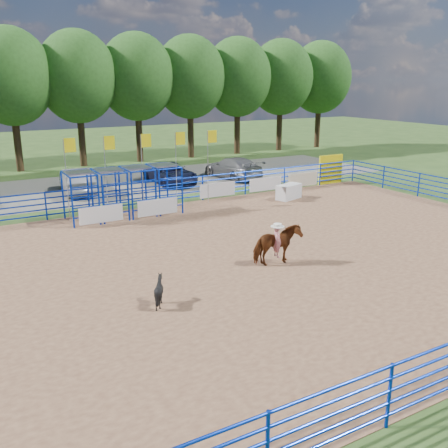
{
  "coord_description": "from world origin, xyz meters",
  "views": [
    {
      "loc": [
        -10.26,
        -15.98,
        6.95
      ],
      "look_at": [
        -0.64,
        1.0,
        1.3
      ],
      "focal_mm": 40.0,
      "sensor_mm": 36.0,
      "label": 1
    }
  ],
  "objects": [
    {
      "name": "arena_dirt",
      "position": [
        0.0,
        0.0,
        0.01
      ],
      "size": [
        30.0,
        20.0,
        0.02
      ],
      "primitive_type": "cube",
      "color": "#926849",
      "rests_on": "ground"
    },
    {
      "name": "gravel_strip",
      "position": [
        0.0,
        17.0,
        0.01
      ],
      "size": [
        40.0,
        10.0,
        0.01
      ],
      "primitive_type": "cube",
      "color": "slate",
      "rests_on": "ground"
    },
    {
      "name": "announcer_table",
      "position": [
        7.66,
        7.71,
        0.46
      ],
      "size": [
        1.82,
        1.26,
        0.88
      ],
      "primitive_type": "cube",
      "rotation": [
        0.0,
        0.0,
        0.32
      ],
      "color": "silver",
      "rests_on": "arena_dirt"
    },
    {
      "name": "calf",
      "position": [
        -4.84,
        -2.22,
        0.49
      ],
      "size": [
        1.05,
        0.99,
        0.94
      ],
      "primitive_type": "imported",
      "rotation": [
        0.0,
        0.0,
        1.91
      ],
      "color": "black",
      "rests_on": "arena_dirt"
    },
    {
      "name": "car_c",
      "position": [
        3.34,
        15.56,
        0.72
      ],
      "size": [
        2.39,
        5.14,
        1.42
      ],
      "primitive_type": "imported",
      "rotation": [
        0.0,
        0.0,
        0.01
      ],
      "color": "black",
      "rests_on": "gravel_strip"
    },
    {
      "name": "horse_and_rider",
      "position": [
        0.55,
        -1.07,
        0.87
      ],
      "size": [
        1.92,
        0.96,
        2.27
      ],
      "color": "brown",
      "rests_on": "arena_dirt"
    },
    {
      "name": "car_b",
      "position": [
        -3.02,
        15.79,
        0.81
      ],
      "size": [
        2.12,
        4.96,
        1.59
      ],
      "primitive_type": "imported",
      "rotation": [
        0.0,
        0.0,
        3.05
      ],
      "color": "gray",
      "rests_on": "gravel_strip"
    },
    {
      "name": "chute_assembly",
      "position": [
        -1.9,
        8.84,
        1.26
      ],
      "size": [
        19.32,
        2.41,
        4.2
      ],
      "color": "#082DB7",
      "rests_on": "ground"
    },
    {
      "name": "perimeter_fence",
      "position": [
        0.0,
        0.0,
        0.75
      ],
      "size": [
        30.1,
        20.1,
        1.5
      ],
      "color": "#082DB7",
      "rests_on": "ground"
    },
    {
      "name": "treeline",
      "position": [
        0.0,
        26.0,
        7.53
      ],
      "size": [
        56.4,
        6.4,
        11.24
      ],
      "color": "#3F2B19",
      "rests_on": "ground"
    },
    {
      "name": "ground",
      "position": [
        0.0,
        0.0,
        0.0
      ],
      "size": [
        120.0,
        120.0,
        0.0
      ],
      "primitive_type": "plane",
      "color": "#3D5B24",
      "rests_on": "ground"
    },
    {
      "name": "car_d",
      "position": [
        8.12,
        15.14,
        0.78
      ],
      "size": [
        2.65,
        5.46,
        1.53
      ],
      "primitive_type": "imported",
      "rotation": [
        0.0,
        0.0,
        3.24
      ],
      "color": "#5F5F62",
      "rests_on": "gravel_strip"
    }
  ]
}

